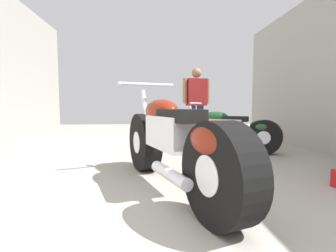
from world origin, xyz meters
name	(u,v)px	position (x,y,z in m)	size (l,w,h in m)	color
ground_plane	(166,160)	(0.00, 3.06, 0.00)	(14.70, 14.70, 0.00)	#9E998E
motorcycle_maroon_cruiser	(173,143)	(-0.02, 1.71, 0.45)	(1.04, 2.22, 1.07)	black
motorcycle_black_naked	(228,131)	(1.14, 3.71, 0.36)	(1.69, 1.13, 0.86)	black
mechanic_in_blue	(196,100)	(0.84, 5.14, 0.94)	(0.67, 0.32, 1.67)	#384766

